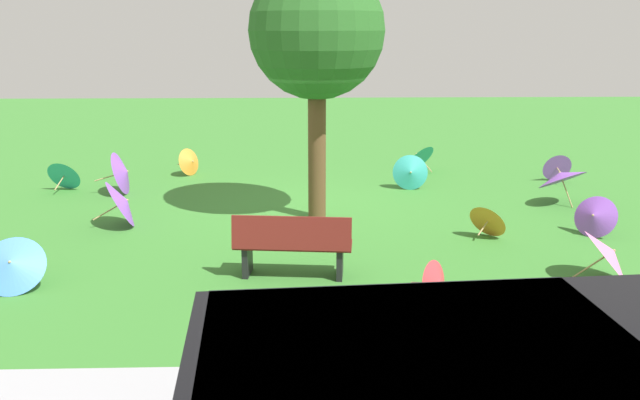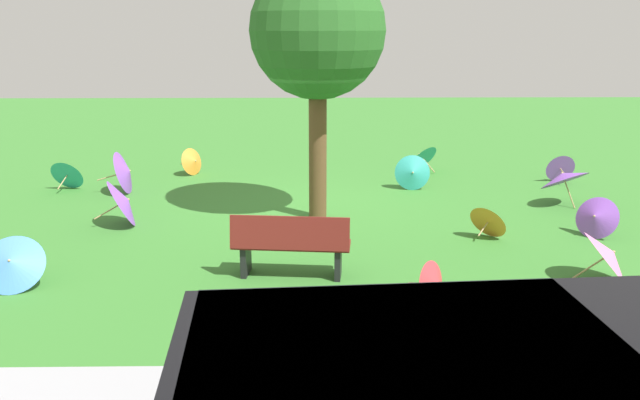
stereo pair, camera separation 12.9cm
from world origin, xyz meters
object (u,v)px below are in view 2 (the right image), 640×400
at_px(parasol_pink_0, 609,255).
at_px(parasol_purple_3, 596,217).
at_px(shade_tree, 318,33).
at_px(parasol_teal_4, 68,174).
at_px(parasol_orange_1, 194,161).
at_px(park_bench, 291,245).
at_px(parasol_purple_4, 559,167).
at_px(parasol_red_0, 435,285).
at_px(parasol_blue_0, 11,263).
at_px(parasol_purple_0, 126,172).
at_px(parasol_purple_2, 125,201).
at_px(parasol_teal_0, 413,173).
at_px(parasol_orange_2, 489,220).
at_px(parasol_teal_2, 421,156).
at_px(parasol_purple_1, 563,177).

relative_size(parasol_pink_0, parasol_purple_3, 1.22).
height_order(shade_tree, parasol_purple_3, shade_tree).
distance_m(shade_tree, parasol_teal_4, 6.35).
bearing_deg(parasol_orange_1, park_bench, 110.83).
bearing_deg(parasol_purple_4, shade_tree, 26.76).
bearing_deg(shade_tree, parasol_red_0, 109.47).
bearing_deg(parasol_purple_3, parasol_blue_0, 13.19).
xyz_separation_m(parasol_red_0, parasol_blue_0, (5.40, -0.67, 0.06)).
xyz_separation_m(parasol_purple_0, parasol_blue_0, (0.13, 5.04, -0.09)).
relative_size(parasol_blue_0, parasol_purple_2, 0.92).
relative_size(parasol_purple_0, parasol_purple_2, 0.90).
height_order(park_bench, parasol_blue_0, park_bench).
distance_m(parasol_purple_4, parasol_orange_1, 8.23).
bearing_deg(parasol_teal_4, shade_tree, 157.41).
distance_m(parasol_purple_0, parasol_teal_0, 5.91).
bearing_deg(parasol_orange_2, shade_tree, -23.73).
distance_m(park_bench, shade_tree, 3.99).
bearing_deg(parasol_purple_2, parasol_purple_3, 174.22).
height_order(parasol_purple_2, parasol_teal_2, parasol_purple_2).
relative_size(parasol_purple_3, parasol_orange_2, 1.07).
bearing_deg(parasol_orange_2, parasol_purple_0, -24.58).
distance_m(parasol_blue_0, parasol_orange_1, 6.82).
distance_m(parasol_blue_0, parasol_teal_2, 9.60).
height_order(parasol_purple_2, parasol_orange_1, parasol_purple_2).
xyz_separation_m(parasol_purple_0, parasol_purple_1, (-8.59, 1.08, 0.11)).
bearing_deg(parasol_teal_0, parasol_purple_3, 127.54).
xyz_separation_m(park_bench, parasol_purple_4, (-5.77, -5.57, -0.14)).
relative_size(parasol_purple_3, parasol_teal_2, 0.82).
relative_size(shade_tree, parasol_purple_4, 6.72).
bearing_deg(parasol_purple_0, park_bench, 126.71).
height_order(parasol_pink_0, parasol_purple_2, parasol_purple_2).
distance_m(parasol_purple_1, parasol_purple_4, 2.08).
xyz_separation_m(parasol_blue_0, parasol_teal_4, (1.19, -5.38, -0.02)).
bearing_deg(shade_tree, parasol_orange_2, 156.27).
bearing_deg(parasol_purple_4, parasol_orange_2, 56.30).
relative_size(parasol_purple_2, parasol_purple_4, 1.53).
relative_size(parasol_purple_0, parasol_teal_2, 0.93).
relative_size(parasol_blue_0, parasol_purple_3, 1.17).
height_order(parasol_teal_0, parasol_teal_2, parasol_teal_0).
height_order(parasol_blue_0, parasol_purple_3, parasol_blue_0).
bearing_deg(parasol_orange_2, parasol_orange_1, -40.21).
height_order(parasol_blue_0, parasol_teal_4, parasol_blue_0).
height_order(parasol_teal_0, parasol_orange_2, parasol_teal_0).
bearing_deg(parasol_blue_0, parasol_purple_1, -155.57).
bearing_deg(parasol_teal_4, parasol_blue_0, 102.50).
distance_m(parasol_blue_0, parasol_teal_0, 7.98).
relative_size(parasol_blue_0, parasol_orange_2, 1.26).
height_order(parasol_pink_0, parasol_teal_2, parasol_pink_0).
height_order(parasol_orange_1, parasol_orange_2, parasol_orange_1).
xyz_separation_m(shade_tree, parasol_purple_2, (3.31, 0.42, -2.79)).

